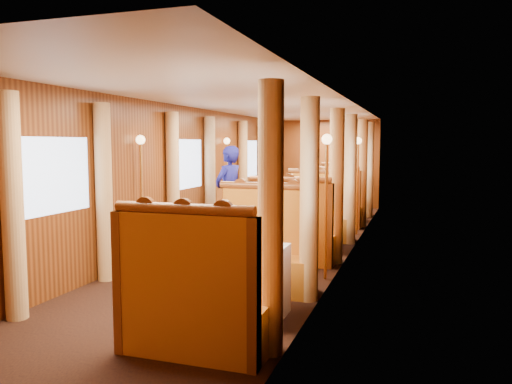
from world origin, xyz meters
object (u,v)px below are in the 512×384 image
at_px(banquette_far_fwd, 331,208).
at_px(teapot_back, 226,238).
at_px(rose_vase_mid, 306,196).
at_px(banquette_far_aft, 344,198).
at_px(teapot_right, 231,242).
at_px(banquette_near_fwd, 193,307).
at_px(rose_vase_far, 340,182).
at_px(steward, 229,194).
at_px(table_near, 234,281).
at_px(teapot_left, 214,240).
at_px(tea_tray, 228,246).
at_px(banquette_near_aft, 263,256).
at_px(banquette_mid_aft, 318,217).
at_px(passenger, 315,202).
at_px(banquette_mid_fwd, 292,236).
at_px(fruit_plate, 259,249).
at_px(table_mid, 306,228).
at_px(table_far, 338,205).

distance_m(banquette_far_fwd, teapot_back, 5.92).
height_order(banquette_far_fwd, rose_vase_mid, banquette_far_fwd).
xyz_separation_m(banquette_far_aft, teapot_right, (-0.00, -8.10, 0.39)).
bearing_deg(rose_vase_mid, banquette_far_aft, 89.70).
xyz_separation_m(banquette_near_fwd, rose_vase_far, (0.03, 7.99, 0.50)).
height_order(banquette_far_aft, steward, steward).
xyz_separation_m(table_near, teapot_left, (-0.20, -0.07, 0.44)).
bearing_deg(teapot_back, banquette_far_aft, 100.97).
relative_size(banquette_near_fwd, tea_tray, 3.94).
height_order(banquette_near_aft, banquette_mid_aft, same).
xyz_separation_m(banquette_far_fwd, passenger, (-0.00, -1.75, 0.32)).
height_order(teapot_back, rose_vase_mid, rose_vase_mid).
height_order(banquette_mid_fwd, teapot_left, banquette_mid_fwd).
relative_size(banquette_near_aft, banquette_far_aft, 1.00).
distance_m(banquette_far_aft, steward, 4.46).
xyz_separation_m(banquette_near_fwd, banquette_mid_fwd, (0.00, 3.50, 0.00)).
bearing_deg(rose_vase_mid, banquette_far_fwd, 89.45).
height_order(banquette_mid_aft, banquette_far_fwd, same).
relative_size(fruit_plate, steward, 0.12).
bearing_deg(passenger, rose_vase_far, 89.35).
distance_m(tea_tray, teapot_left, 0.16).
relative_size(banquette_mid_fwd, teapot_right, 9.05).
bearing_deg(passenger, banquette_near_fwd, -90.00).
distance_m(banquette_near_aft, banquette_mid_fwd, 1.47).
bearing_deg(banquette_far_fwd, table_mid, -90.00).
bearing_deg(table_far, banquette_mid_aft, -90.00).
height_order(banquette_mid_fwd, rose_vase_mid, banquette_mid_fwd).
bearing_deg(steward, teapot_right, 41.48).
bearing_deg(table_far, steward, -116.52).
distance_m(banquette_mid_aft, banquette_far_fwd, 1.47).
xyz_separation_m(table_mid, rose_vase_mid, (-0.02, 0.04, 0.55)).
xyz_separation_m(teapot_right, steward, (-1.56, 3.95, 0.08)).
distance_m(banquette_far_aft, tea_tray, 8.03).
distance_m(table_mid, banquette_mid_fwd, 1.02).
bearing_deg(fruit_plate, banquette_near_aft, 105.55).
distance_m(table_mid, rose_vase_mid, 0.55).
relative_size(banquette_far_aft, teapot_back, 8.27).
bearing_deg(tea_tray, steward, 111.15).
bearing_deg(banquette_far_aft, banquette_mid_fwd, -90.00).
relative_size(tea_tray, teapot_back, 2.10).
distance_m(banquette_near_aft, rose_vase_mid, 2.57).
bearing_deg(table_far, banquette_far_fwd, -90.00).
xyz_separation_m(teapot_left, teapot_right, (0.20, -0.02, -0.01)).
xyz_separation_m(table_far, rose_vase_far, (0.03, -0.03, 0.55)).
bearing_deg(table_far, rose_vase_far, -41.86).
bearing_deg(fruit_plate, banquette_mid_aft, 93.87).
xyz_separation_m(banquette_mid_fwd, teapot_right, (-0.00, -2.57, 0.39)).
relative_size(banquette_near_aft, passenger, 1.76).
xyz_separation_m(table_mid, tea_tray, (-0.07, -3.51, 0.38)).
height_order(table_mid, fruit_plate, fruit_plate).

